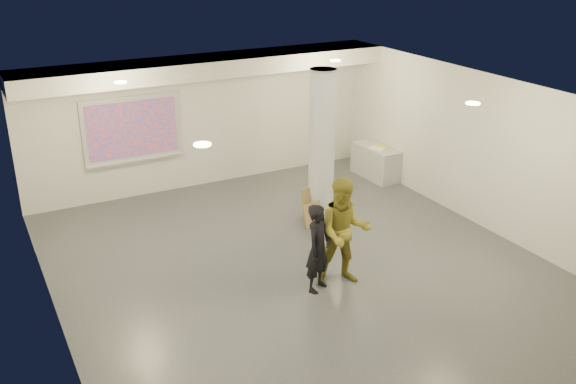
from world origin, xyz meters
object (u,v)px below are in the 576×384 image
column (322,144)px  projection_screen (132,130)px  credenza (376,162)px  man (344,232)px  woman (318,248)px

column → projection_screen: column is taller
credenza → man: (-3.33, -3.81, 0.54)m
credenza → man: man is taller
column → projection_screen: bearing=139.4°
column → woman: 3.16m
projection_screen → man: 5.66m
projection_screen → credenza: size_ratio=1.62×
woman → man: (0.49, 0.01, 0.17)m
column → credenza: (2.22, 1.20, -1.12)m
woman → man: size_ratio=0.81×
column → man: size_ratio=1.64×
credenza → woman: bearing=-137.0°
projection_screen → man: size_ratio=1.15×
column → credenza: 2.76m
projection_screen → man: (1.99, -5.26, -0.61)m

